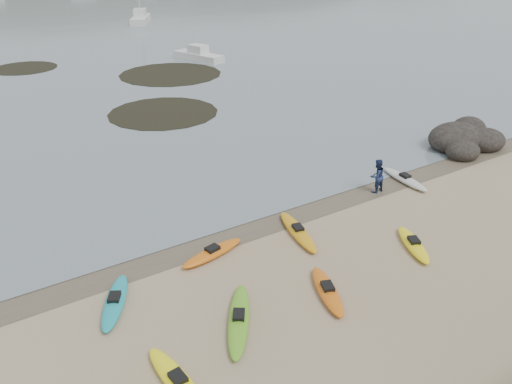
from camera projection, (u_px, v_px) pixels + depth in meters
ground at (256, 221)px, 23.28m from camera, size 600.00×600.00×0.00m
wet_sand at (259, 223)px, 23.05m from camera, size 60.00×60.00×0.00m
kayaks at (284, 266)px, 19.76m from camera, size 18.20×9.62×0.34m
person_east at (377, 176)px, 25.58m from camera, size 0.89×0.70×1.80m
rock_cluster at (464, 143)px, 31.58m from camera, size 5.44×4.03×1.92m
kelp_mats at (135, 83)px, 45.70m from camera, size 19.80×28.97×0.04m
moored_boats at (11, 16)px, 82.69m from camera, size 88.34×89.06×1.27m
far_hills at (74, 20)px, 195.33m from camera, size 550.00×135.00×80.00m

